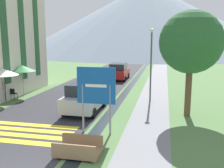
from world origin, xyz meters
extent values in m
plane|color=#517542|center=(0.00, 20.00, 0.00)|extent=(160.00, 160.00, 0.00)
cube|color=#2D2D33|center=(-2.50, 30.00, 0.00)|extent=(6.40, 60.00, 0.01)
cube|color=slate|center=(3.60, 30.00, 0.00)|extent=(2.20, 60.00, 0.01)
cube|color=black|center=(1.20, 30.00, 0.00)|extent=(0.60, 60.00, 0.00)
cube|color=yellow|center=(-2.50, 3.17, 0.01)|extent=(5.44, 0.44, 0.01)
cube|color=yellow|center=(-2.50, 3.87, 0.01)|extent=(5.44, 0.44, 0.01)
cube|color=yellow|center=(-2.50, 4.57, 0.01)|extent=(5.44, 0.44, 0.01)
cube|color=yellow|center=(-2.50, 5.27, 0.01)|extent=(5.44, 0.44, 0.01)
cone|color=gray|center=(-2.27, 80.23, 11.24)|extent=(83.30, 83.30, 22.48)
cube|color=#285633|center=(-6.68, 9.77, 5.04)|extent=(0.06, 0.70, 7.56)
cube|color=#285633|center=(-6.68, 12.00, 5.04)|extent=(0.06, 0.70, 7.56)
cube|color=#285633|center=(-6.68, 14.23, 5.04)|extent=(0.06, 0.70, 7.56)
cylinder|color=gray|center=(0.63, 4.85, 1.18)|extent=(0.10, 0.10, 2.36)
cylinder|color=gray|center=(1.94, 4.85, 1.18)|extent=(0.10, 0.10, 2.36)
cube|color=#1451AD|center=(1.29, 4.83, 2.31)|extent=(1.82, 0.05, 1.71)
cube|color=white|center=(1.29, 4.80, 2.31)|extent=(1.00, 0.02, 0.14)
cube|color=#846647|center=(1.20, 2.50, 0.14)|extent=(1.70, 1.10, 0.12)
cube|color=#846647|center=(1.20, 1.99, 0.43)|extent=(1.70, 0.08, 0.45)
cube|color=#846647|center=(1.20, 3.01, 0.43)|extent=(1.70, 0.08, 0.45)
cube|color=#846647|center=(0.43, 2.50, 0.04)|extent=(0.16, 0.99, 0.08)
cube|color=#846647|center=(1.97, 2.50, 0.04)|extent=(0.16, 0.99, 0.08)
cube|color=#B2B2B7|center=(-0.40, 8.30, 0.72)|extent=(1.88, 4.00, 0.84)
cube|color=#23282D|center=(-0.40, 8.10, 1.48)|extent=(1.59, 2.20, 0.68)
cylinder|color=black|center=(-1.30, 9.53, 0.30)|extent=(0.18, 0.60, 0.60)
cylinder|color=black|center=(0.50, 9.53, 0.30)|extent=(0.18, 0.60, 0.60)
cylinder|color=black|center=(-1.30, 7.06, 0.30)|extent=(0.18, 0.60, 0.60)
cylinder|color=black|center=(0.50, 7.06, 0.30)|extent=(0.18, 0.60, 0.60)
cube|color=#A31919|center=(-0.60, 20.93, 0.72)|extent=(1.87, 4.24, 0.84)
cube|color=#23282D|center=(-0.60, 20.72, 1.48)|extent=(1.59, 2.33, 0.68)
cylinder|color=black|center=(-1.50, 22.24, 0.30)|extent=(0.18, 0.60, 0.60)
cylinder|color=black|center=(0.29, 22.24, 0.30)|extent=(0.18, 0.60, 0.60)
cylinder|color=black|center=(-1.50, 19.62, 0.30)|extent=(0.18, 0.60, 0.60)
cylinder|color=black|center=(0.29, 19.62, 0.30)|extent=(0.18, 0.60, 0.60)
cylinder|color=black|center=(-6.76, 8.81, 0.23)|extent=(0.03, 0.03, 0.45)
cube|color=black|center=(-6.55, 10.15, 0.45)|extent=(0.40, 0.40, 0.04)
cube|color=black|center=(-6.55, 9.97, 0.65)|extent=(0.40, 0.04, 0.40)
cylinder|color=black|center=(-6.72, 10.32, 0.23)|extent=(0.03, 0.03, 0.45)
cylinder|color=black|center=(-6.38, 10.32, 0.23)|extent=(0.03, 0.03, 0.45)
cylinder|color=black|center=(-6.72, 9.98, 0.23)|extent=(0.03, 0.03, 0.45)
cylinder|color=black|center=(-6.38, 9.98, 0.23)|extent=(0.03, 0.03, 0.45)
cylinder|color=#B7B2A8|center=(-6.56, 9.09, 1.15)|extent=(0.06, 0.06, 2.30)
cone|color=silver|center=(-6.56, 9.09, 2.20)|extent=(2.10, 2.10, 0.46)
cylinder|color=#B7B2A8|center=(-6.43, 11.30, 1.15)|extent=(0.06, 0.06, 2.30)
cone|color=#338442|center=(-6.43, 11.30, 2.20)|extent=(2.01, 2.01, 0.45)
cylinder|color=#282833|center=(-6.86, 9.30, 0.44)|extent=(0.14, 0.14, 0.87)
cylinder|color=#282833|center=(-6.68, 9.30, 0.44)|extent=(0.14, 0.14, 0.87)
cylinder|color=#4C4C56|center=(-6.77, 9.30, 1.16)|extent=(0.32, 0.32, 0.57)
sphere|color=beige|center=(-6.77, 9.30, 1.55)|extent=(0.22, 0.22, 0.22)
cylinder|color=#515156|center=(3.38, 11.86, 2.43)|extent=(0.12, 0.12, 4.87)
sphere|color=silver|center=(3.38, 11.86, 4.99)|extent=(0.28, 0.28, 0.28)
cylinder|color=brown|center=(5.71, 8.62, 1.38)|extent=(0.36, 0.36, 2.76)
sphere|color=#285B2D|center=(5.71, 8.62, 4.25)|extent=(3.52, 3.52, 3.52)
camera|label=1|loc=(4.32, -6.00, 4.39)|focal=40.00mm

